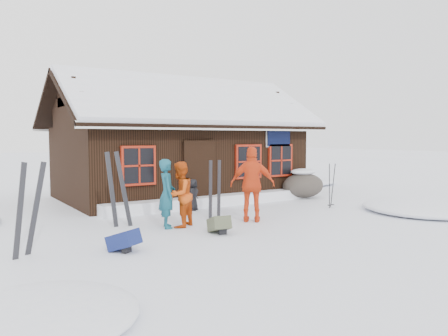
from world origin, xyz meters
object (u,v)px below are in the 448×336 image
(skier_teal, at_px, (167,194))
(backpack_olive, at_px, (219,227))
(ski_poles, at_px, (331,186))
(backpack_blue, at_px, (124,244))
(ski_pair_left, at_px, (28,210))
(skier_orange_right, at_px, (252,184))
(skier_orange_left, at_px, (180,194))
(boulder, at_px, (303,185))
(skier_crouched, at_px, (193,195))

(skier_teal, relative_size, backpack_olive, 3.08)
(ski_poles, height_order, backpack_blue, ski_poles)
(ski_pair_left, xyz_separation_m, backpack_blue, (1.55, -0.68, -0.69))
(skier_orange_right, relative_size, ski_pair_left, 1.09)
(skier_orange_left, relative_size, skier_orange_right, 0.82)
(backpack_blue, height_order, backpack_olive, backpack_blue)
(skier_orange_left, distance_m, boulder, 6.42)
(boulder, height_order, backpack_blue, boulder)
(skier_crouched, relative_size, ski_poles, 0.67)
(boulder, xyz_separation_m, ski_pair_left, (-9.53, -2.89, 0.36))
(skier_orange_right, bearing_deg, backpack_blue, 54.00)
(ski_pair_left, distance_m, ski_poles, 8.77)
(boulder, xyz_separation_m, backpack_blue, (-7.98, -3.58, -0.33))
(skier_teal, height_order, skier_crouched, skier_teal)
(skier_orange_left, distance_m, backpack_olive, 1.35)
(skier_crouched, xyz_separation_m, backpack_blue, (-3.38, -3.38, -0.32))
(skier_teal, height_order, skier_orange_left, skier_teal)
(skier_teal, bearing_deg, ski_poles, -72.87)
(skier_orange_left, bearing_deg, skier_orange_right, 134.33)
(skier_teal, relative_size, skier_crouched, 1.77)
(boulder, bearing_deg, backpack_olive, -149.94)
(skier_orange_left, height_order, backpack_blue, skier_orange_left)
(skier_teal, bearing_deg, ski_pair_left, 122.06)
(skier_orange_left, bearing_deg, backpack_blue, 3.40)
(skier_orange_right, xyz_separation_m, ski_pair_left, (-5.34, -0.33, -0.12))
(ski_pair_left, relative_size, ski_poles, 1.27)
(skier_orange_right, relative_size, backpack_olive, 3.59)
(skier_teal, relative_size, ski_poles, 1.18)
(ski_pair_left, relative_size, backpack_blue, 3.29)
(skier_orange_right, bearing_deg, skier_crouched, -41.24)
(skier_crouched, relative_size, ski_pair_left, 0.53)
(backpack_olive, bearing_deg, ski_pair_left, -173.60)
(skier_orange_right, height_order, boulder, skier_orange_right)
(skier_teal, height_order, ski_pair_left, ski_pair_left)
(skier_teal, distance_m, backpack_blue, 2.34)
(ski_poles, height_order, backpack_olive, ski_poles)
(skier_teal, bearing_deg, backpack_blue, 150.20)
(ski_pair_left, distance_m, backpack_olive, 3.96)
(skier_teal, distance_m, boulder, 6.67)
(skier_orange_right, xyz_separation_m, backpack_olive, (-1.46, -0.70, -0.81))
(skier_teal, distance_m, ski_pair_left, 3.30)
(skier_crouched, bearing_deg, skier_orange_left, -163.73)
(skier_crouched, height_order, boulder, boulder)
(skier_orange_left, relative_size, skier_crouched, 1.70)
(skier_teal, distance_m, ski_poles, 5.54)
(backpack_blue, bearing_deg, ski_poles, -18.56)
(ski_poles, xyz_separation_m, backpack_olive, (-4.85, -1.19, -0.51))
(boulder, distance_m, ski_poles, 2.23)
(skier_teal, height_order, ski_poles, skier_teal)
(boulder, height_order, ski_pair_left, ski_pair_left)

